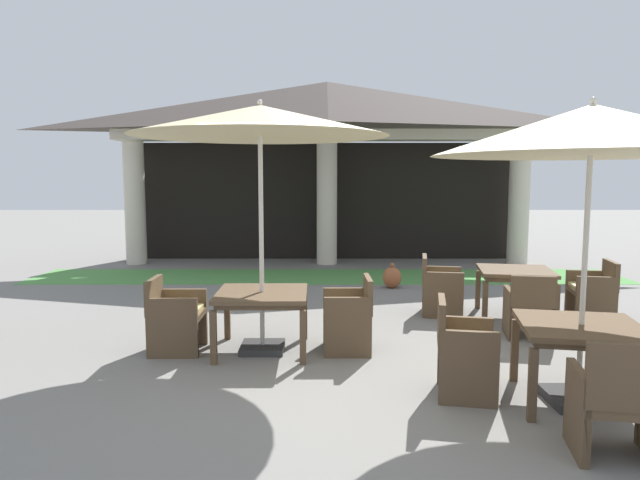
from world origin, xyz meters
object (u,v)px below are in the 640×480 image
(patio_chair_mid_right_west, at_px, (440,286))
(terracotta_urn, at_px, (392,277))
(patio_chair_mid_right_east, at_px, (594,292))
(patio_umbrella_near_foreground, at_px, (592,132))
(patio_chair_mid_right_south, at_px, (529,307))
(patio_chair_near_foreground_west, at_px, (463,351))
(patio_chair_near_foreground_south, at_px, (618,404))
(patio_chair_mid_left_west, at_px, (175,316))
(patio_chair_mid_left_east, at_px, (350,315))
(patio_table_mid_right, at_px, (516,275))
(patio_table_near_foreground, at_px, (581,334))
(patio_table_mid_left, at_px, (262,299))
(patio_umbrella_mid_left, at_px, (260,123))

(patio_chair_mid_right_west, height_order, terracotta_urn, patio_chair_mid_right_west)
(patio_chair_mid_right_east, height_order, terracotta_urn, patio_chair_mid_right_east)
(patio_umbrella_near_foreground, xyz_separation_m, patio_chair_mid_right_south, (0.33, 2.09, -2.01))
(patio_chair_near_foreground_west, xyz_separation_m, patio_chair_near_foreground_south, (0.80, -1.18, -0.01))
(patio_chair_mid_left_west, relative_size, patio_chair_mid_right_south, 1.05)
(patio_chair_near_foreground_west, bearing_deg, patio_chair_mid_right_south, 155.87)
(patio_chair_near_foreground_west, distance_m, patio_chair_mid_right_south, 2.31)
(patio_chair_mid_left_east, distance_m, patio_table_mid_right, 2.95)
(patio_table_near_foreground, relative_size, patio_chair_near_foreground_west, 1.33)
(patio_table_mid_left, distance_m, patio_table_mid_right, 3.84)
(patio_umbrella_mid_left, bearing_deg, patio_table_mid_right, 24.62)
(patio_chair_near_foreground_south, xyz_separation_m, patio_chair_mid_left_east, (-1.78, 2.54, 0.02))
(patio_umbrella_near_foreground, distance_m, patio_chair_mid_right_west, 3.90)
(patio_umbrella_near_foreground, bearing_deg, patio_table_mid_left, 152.81)
(patio_umbrella_near_foreground, relative_size, patio_chair_mid_right_east, 3.17)
(patio_chair_near_foreground_south, bearing_deg, patio_chair_near_foreground_west, 134.92)
(patio_chair_mid_left_west, height_order, patio_table_mid_right, patio_chair_mid_left_west)
(patio_chair_mid_right_east, bearing_deg, patio_table_mid_right, 90.00)
(patio_table_near_foreground, distance_m, patio_chair_mid_right_west, 3.37)
(patio_chair_mid_right_east, bearing_deg, patio_umbrella_near_foreground, 162.05)
(patio_chair_near_foreground_south, relative_size, patio_umbrella_mid_left, 0.31)
(patio_chair_mid_left_east, xyz_separation_m, patio_chair_mid_right_west, (1.43, 1.77, -0.01))
(patio_table_mid_right, relative_size, terracotta_urn, 2.47)
(patio_table_near_foreground, height_order, patio_table_mid_left, patio_table_near_foreground)
(patio_chair_near_foreground_west, bearing_deg, patio_chair_near_foreground_south, 44.92)
(patio_table_mid_left, relative_size, terracotta_urn, 2.23)
(terracotta_urn, bearing_deg, patio_table_near_foreground, -79.44)
(patio_chair_near_foreground_south, height_order, patio_chair_mid_left_east, patio_chair_near_foreground_south)
(patio_umbrella_mid_left, bearing_deg, patio_chair_mid_right_west, 36.11)
(terracotta_urn, bearing_deg, patio_chair_mid_left_east, -104.60)
(patio_chair_mid_right_west, bearing_deg, patio_chair_near_foreground_south, 14.53)
(patio_umbrella_near_foreground, distance_m, patio_chair_near_foreground_west, 2.22)
(patio_umbrella_mid_left, bearing_deg, patio_chair_near_foreground_south, -42.14)
(patio_umbrella_near_foreground, height_order, patio_chair_mid_left_east, patio_umbrella_near_foreground)
(patio_chair_near_foreground_south, bearing_deg, patio_chair_mid_right_west, 105.35)
(patio_umbrella_near_foreground, height_order, patio_table_mid_right, patio_umbrella_near_foreground)
(patio_chair_mid_left_east, xyz_separation_m, patio_chair_mid_right_east, (3.52, 1.41, -0.01))
(patio_umbrella_near_foreground, relative_size, patio_umbrella_mid_left, 0.93)
(patio_chair_mid_right_south, height_order, terracotta_urn, patio_chair_mid_right_south)
(patio_umbrella_mid_left, height_order, patio_table_mid_right, patio_umbrella_mid_left)
(patio_chair_near_foreground_south, distance_m, patio_chair_mid_left_west, 4.57)
(patio_chair_near_foreground_west, bearing_deg, patio_umbrella_mid_left, -113.34)
(patio_table_mid_left, distance_m, patio_chair_mid_right_west, 3.03)
(patio_umbrella_mid_left, relative_size, patio_chair_mid_right_west, 3.34)
(patio_table_near_foreground, distance_m, patio_chair_mid_left_west, 4.28)
(terracotta_urn, bearing_deg, patio_chair_near_foreground_west, -90.06)
(patio_chair_mid_right_south, bearing_deg, patio_chair_mid_right_west, 135.06)
(patio_table_near_foreground, height_order, patio_chair_mid_left_east, patio_chair_mid_left_east)
(patio_table_mid_left, bearing_deg, terracotta_urn, 62.10)
(patio_table_near_foreground, relative_size, patio_chair_mid_right_south, 1.46)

